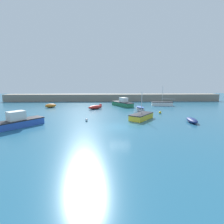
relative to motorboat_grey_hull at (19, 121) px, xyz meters
The scene contains 13 objects.
ground_plane 12.49m from the motorboat_grey_hull, ahead, with size 120.00×120.00×0.20m, color #235B7A.
harbor_breakwater 31.18m from the motorboat_grey_hull, 66.45° to the left, with size 59.92×3.86×1.93m, color gray.
motorboat_grey_hull is the anchor object (origin of this frame).
dinghy_near_pier 16.02m from the motorboat_grey_hull, 94.28° to the left, with size 2.49×1.81×0.81m.
motorboat_with_cabin 22.74m from the motorboat_grey_hull, 50.77° to the left, with size 4.69×6.19×1.96m.
rowboat_with_red_cover 20.09m from the motorboat_grey_hull, 31.88° to the left, with size 1.77×3.37×0.94m.
rowboat_blue_near 22.54m from the motorboat_grey_hull, ahead, with size 1.47×3.14×0.59m.
sailboat_twin_hulled 16.37m from the motorboat_grey_hull, 13.34° to the left, with size 4.19×4.64×4.01m.
open_tender_yellow 16.05m from the motorboat_grey_hull, 57.99° to the left, with size 3.23×2.83×0.78m.
sailboat_short_mast 29.84m from the motorboat_grey_hull, 37.80° to the left, with size 5.29×2.71×4.43m.
mooring_buoy_white 8.42m from the motorboat_grey_hull, 18.55° to the left, with size 0.41×0.41×0.41m, color white.
mooring_buoy_red 19.76m from the motorboat_grey_hull, 61.54° to the left, with size 0.59×0.59×0.59m, color red.
mooring_buoy_yellow 21.71m from the motorboat_grey_hull, 22.23° to the left, with size 0.43×0.43×0.43m, color yellow.
Camera 1 is at (-1.60, -20.95, 5.57)m, focal length 28.00 mm.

